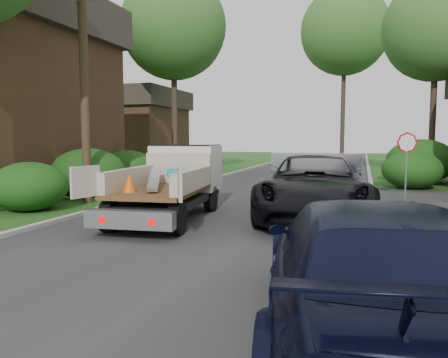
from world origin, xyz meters
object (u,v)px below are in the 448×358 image
tree_left_back (39,19)px  tree_center_far (345,31)px  navy_suv (370,272)px  stop_sign (407,152)px  utility_pole (83,52)px  tree_left_far (174,27)px  tree_right_far (437,29)px  black_pickup (314,186)px  flatbed_truck (177,177)px  house_left_far (130,128)px

tree_left_back → tree_center_far: (16.00, 17.00, 2.00)m
navy_suv → stop_sign: bearing=-105.2°
stop_sign → utility_pole: size_ratio=0.25×
utility_pole → tree_left_far: size_ratio=0.82×
utility_pole → tree_center_far: size_ratio=0.68×
tree_right_far → black_pickup: tree_right_far is taller
stop_sign → flatbed_truck: bearing=-141.6°
tree_left_far → stop_sign: bearing=-32.2°
tree_right_far → black_pickup: size_ratio=1.78×
utility_pole → tree_left_back: size_ratio=0.83×
tree_left_back → navy_suv: 25.36m
tree_left_back → flatbed_truck: tree_left_back is taller
utility_pole → tree_left_back: bearing=136.7°
stop_sign → flatbed_truck: size_ratio=0.44×
utility_pole → house_left_far: 18.93m
stop_sign → tree_left_far: (-12.70, 8.00, 7.20)m
house_left_far → tree_left_back: size_ratio=0.63×
stop_sign → house_left_far: (-18.70, 13.00, 1.27)m
utility_pole → house_left_far: utility_pole is taller
tree_left_far → utility_pole: bearing=-80.5°
tree_center_far → tree_right_far: bearing=-61.2°
utility_pole → black_pickup: bearing=-3.5°
tree_left_back → flatbed_truck: 17.45m
tree_right_far → tree_center_far: bearing=118.8°
utility_pole → tree_right_far: (12.98, 15.02, 3.31)m
utility_pole → flatbed_truck: (3.98, -1.29, -4.05)m
tree_center_far → flatbed_truck: 28.31m
tree_center_far → tree_left_far: bearing=-126.2°
tree_left_far → flatbed_truck: size_ratio=2.16×
tree_left_far → flatbed_truck: (6.00, -13.31, -7.86)m
tree_center_far → black_pickup: 27.42m
flatbed_truck → black_pickup: 3.99m
tree_right_far → tree_left_back: 22.62m
house_left_far → black_pickup: bearing=-47.7°
tree_left_far → house_left_far: bearing=140.2°
utility_pole → tree_right_far: size_ratio=0.87×
house_left_far → tree_left_far: bearing=-39.8°
tree_left_back → utility_pole: bearing=-43.3°
tree_right_far → navy_suv: bearing=-99.1°
tree_left_far → navy_suv: 24.48m
stop_sign → utility_pole: 11.91m
stop_sign → navy_suv: 12.24m
stop_sign → black_pickup: bearing=-121.9°
tree_left_back → tree_right_far: bearing=18.0°
flatbed_truck → black_pickup: bearing=5.7°
tree_right_far → navy_suv: (-3.70, -23.12, -7.66)m
tree_left_far → tree_center_far: 16.22m
black_pickup → navy_suv: (1.40, -7.62, -0.08)m
stop_sign → tree_right_far: bearing=78.2°
tree_left_far → flatbed_truck: tree_left_far is taller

